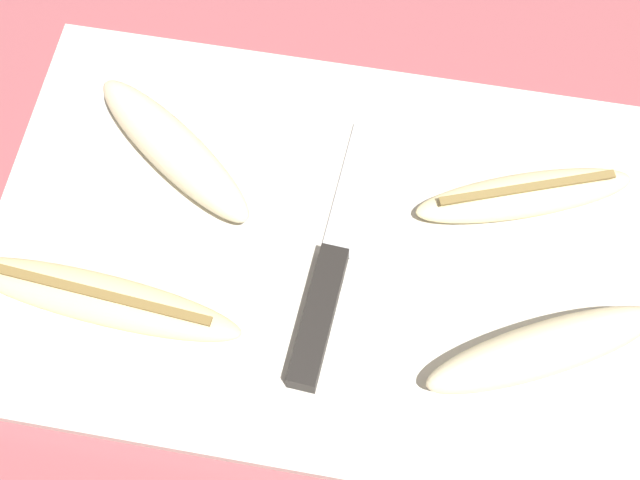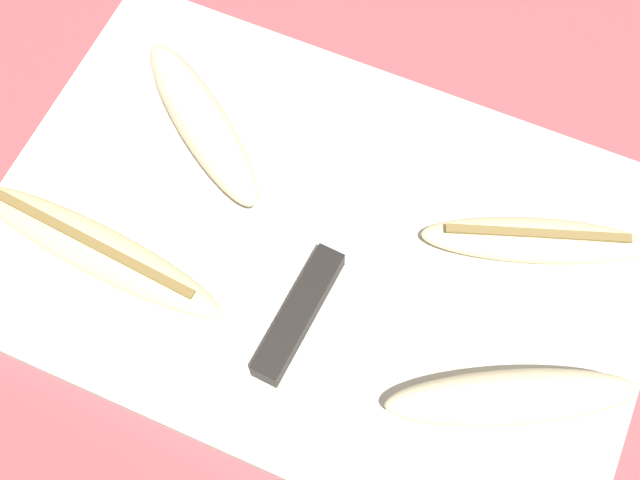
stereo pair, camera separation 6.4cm
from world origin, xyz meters
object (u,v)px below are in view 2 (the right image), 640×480
(banana_soft_right, at_px, (535,240))
(banana_bright_far, at_px, (202,122))
(banana_pale_long, at_px, (511,398))
(banana_mellow_near, at_px, (97,250))
(knife, at_px, (311,293))

(banana_soft_right, bearing_deg, banana_bright_far, -177.60)
(banana_soft_right, bearing_deg, banana_pale_long, -80.31)
(banana_mellow_near, relative_size, banana_soft_right, 1.26)
(banana_soft_right, distance_m, banana_pale_long, 0.12)
(knife, bearing_deg, banana_pale_long, -3.16)
(banana_pale_long, bearing_deg, knife, 173.19)
(banana_mellow_near, height_order, banana_soft_right, banana_soft_right)
(knife, height_order, banana_soft_right, banana_soft_right)
(banana_mellow_near, relative_size, banana_pale_long, 1.27)
(knife, relative_size, banana_soft_right, 1.30)
(banana_mellow_near, xyz_separation_m, banana_pale_long, (0.30, 0.01, 0.01))
(knife, relative_size, banana_pale_long, 1.31)
(banana_mellow_near, distance_m, banana_pale_long, 0.30)
(banana_soft_right, relative_size, banana_pale_long, 1.00)
(banana_soft_right, xyz_separation_m, banana_pale_long, (0.02, -0.12, 0.01))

